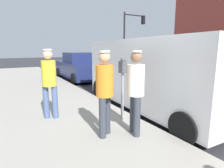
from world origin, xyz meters
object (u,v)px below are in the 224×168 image
object	(u,v)px
pedestrian_in_orange	(105,88)
pedestrian_in_yellow	(49,79)
traffic_light_corner	(132,31)
pedestrian_in_white	(136,88)
parked_sedan_behind	(79,67)
parked_van	(154,73)
parking_meter_near	(123,78)

from	to	relation	value
pedestrian_in_orange	pedestrian_in_yellow	bearing A→B (deg)	-64.52
traffic_light_corner	pedestrian_in_yellow	bearing A→B (deg)	46.41
pedestrian_in_white	parked_sedan_behind	distance (m)	8.38
pedestrian_in_yellow	parked_van	bearing A→B (deg)	173.45
parked_van	parked_sedan_behind	xyz separation A→B (m)	(-0.03, -6.75, -0.41)
parking_meter_near	pedestrian_in_orange	bearing A→B (deg)	37.79
parking_meter_near	traffic_light_corner	xyz separation A→B (m)	(-8.35, -11.29, 2.34)
pedestrian_in_yellow	pedestrian_in_orange	world-z (taller)	pedestrian_in_yellow
parking_meter_near	parked_sedan_behind	distance (m)	7.45
parking_meter_near	pedestrian_in_orange	world-z (taller)	pedestrian_in_orange
parked_sedan_behind	traffic_light_corner	world-z (taller)	traffic_light_corner
pedestrian_in_orange	traffic_light_corner	bearing A→B (deg)	-127.57
parking_meter_near	parked_sedan_behind	bearing A→B (deg)	-101.86
parking_meter_near	pedestrian_in_white	bearing A→B (deg)	72.85
pedestrian_in_orange	parked_sedan_behind	size ratio (longest dim) A/B	0.38
pedestrian_in_yellow	pedestrian_in_orange	xyz separation A→B (m)	(-0.73, 1.53, -0.02)
parked_sedan_behind	traffic_light_corner	bearing A→B (deg)	-149.55
traffic_light_corner	parked_van	bearing A→B (deg)	57.54
parking_meter_near	traffic_light_corner	distance (m)	14.23
pedestrian_in_yellow	pedestrian_in_white	bearing A→B (deg)	126.04
parked_van	parked_sedan_behind	size ratio (longest dim) A/B	1.19
pedestrian_in_orange	parked_van	size ratio (longest dim) A/B	0.32
parking_meter_near	parked_van	world-z (taller)	parked_van
parking_meter_near	parked_sedan_behind	size ratio (longest dim) A/B	0.34
parked_van	traffic_light_corner	world-z (taller)	traffic_light_corner
parked_van	traffic_light_corner	xyz separation A→B (m)	(-6.85, -10.76, 2.36)
pedestrian_in_orange	parked_van	xyz separation A→B (m)	(-2.34, -1.18, 0.03)
pedestrian_in_white	parked_van	xyz separation A→B (m)	(-1.78, -1.42, 0.03)
pedestrian_in_white	traffic_light_corner	distance (m)	15.12
parked_van	pedestrian_in_yellow	bearing A→B (deg)	-6.55
pedestrian_in_white	pedestrian_in_orange	world-z (taller)	pedestrian_in_white
parking_meter_near	traffic_light_corner	world-z (taller)	traffic_light_corner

